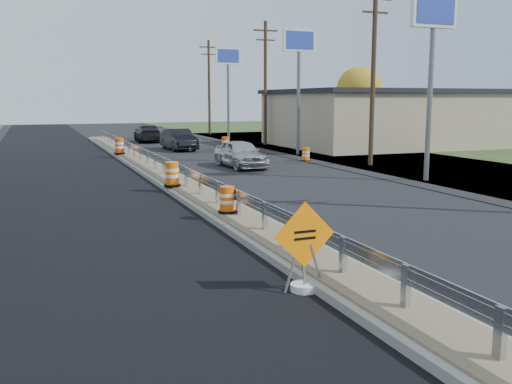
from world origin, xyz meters
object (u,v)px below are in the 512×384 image
object	(u,v)px
barrel_median_far	(119,146)
barrel_shoulder_near	(306,155)
car_silver	(240,154)
car_dark_mid	(179,139)
barrel_median_mid	(172,175)
caution_sign	(304,269)
car_dark_far	(148,133)
barrel_median_near	(227,200)
barrel_shoulder_mid	(225,144)

from	to	relation	value
barrel_median_far	barrel_shoulder_near	xyz separation A→B (m)	(9.75, -5.90, -0.33)
car_silver	car_dark_mid	bearing A→B (deg)	90.07
barrel_median_mid	car_silver	xyz separation A→B (m)	(5.18, 6.64, 0.05)
caution_sign	barrel_median_far	distance (m)	26.25
barrel_median_far	car_dark_far	world-z (taller)	car_dark_far
barrel_median_far	barrel_median_near	bearing A→B (deg)	-89.07
barrel_shoulder_mid	car_dark_far	distance (m)	10.98
barrel_median_near	car_dark_far	bearing A→B (deg)	83.27
barrel_shoulder_mid	car_dark_mid	xyz separation A→B (m)	(-2.88, 1.75, 0.28)
barrel_shoulder_near	barrel_median_near	bearing A→B (deg)	-124.25
barrel_median_far	barrel_shoulder_mid	world-z (taller)	barrel_median_far
barrel_median_near	barrel_median_far	world-z (taller)	barrel_median_far
barrel_shoulder_mid	car_silver	size ratio (longest dim) A/B	0.23
barrel_median_near	barrel_shoulder_mid	distance (m)	23.14
barrel_shoulder_mid	car_dark_mid	bearing A→B (deg)	148.69
barrel_median_mid	barrel_shoulder_near	size ratio (longest dim) A/B	1.21
car_dark_mid	car_dark_far	distance (m)	8.69
caution_sign	barrel_median_far	xyz separation A→B (m)	(0.35, 26.24, 0.27)
caution_sign	car_silver	xyz separation A→B (m)	(5.53, 18.82, 0.30)
caution_sign	car_dark_mid	size ratio (longest dim) A/B	0.38
barrel_shoulder_near	car_dark_far	world-z (taller)	car_dark_far
car_dark_mid	caution_sign	bearing A→B (deg)	-102.41
caution_sign	barrel_shoulder_near	bearing A→B (deg)	61.98
barrel_median_far	car_dark_mid	world-z (taller)	car_dark_mid
barrel_median_near	car_silver	size ratio (longest dim) A/B	0.18
barrel_median_mid	barrel_shoulder_mid	distance (m)	17.97
barrel_median_near	car_dark_mid	distance (m)	24.13
barrel_median_mid	barrel_shoulder_mid	world-z (taller)	barrel_median_mid
barrel_median_far	barrel_shoulder_mid	size ratio (longest dim) A/B	1.02
barrel_median_near	car_dark_far	xyz separation A→B (m)	(3.83, 32.41, 0.11)
barrel_median_far	caution_sign	bearing A→B (deg)	-90.76
barrel_median_near	car_silver	world-z (taller)	car_silver
car_dark_mid	barrel_median_far	bearing A→B (deg)	-142.50
barrel_median_mid	barrel_median_near	bearing A→B (deg)	-86.77
car_dark_far	barrel_median_far	bearing A→B (deg)	76.59
barrel_median_near	barrel_shoulder_mid	size ratio (longest dim) A/B	0.82
caution_sign	barrel_median_near	distance (m)	6.53
barrel_shoulder_mid	car_silver	bearing A→B (deg)	-103.79
barrel_median_far	barrel_shoulder_near	distance (m)	11.40
barrel_median_near	barrel_median_mid	size ratio (longest dim) A/B	0.84
caution_sign	barrel_median_mid	bearing A→B (deg)	86.73
car_silver	barrel_median_near	bearing A→B (deg)	-114.02
caution_sign	barrel_shoulder_mid	bearing A→B (deg)	72.87
barrel_median_near	barrel_shoulder_near	distance (m)	16.75
barrel_median_near	car_dark_mid	bearing A→B (deg)	79.61
barrel_median_near	barrel_median_mid	world-z (taller)	barrel_median_mid
barrel_shoulder_near	car_dark_far	distance (m)	19.40
car_silver	car_dark_mid	world-z (taller)	car_dark_mid
barrel_shoulder_mid	car_silver	distance (m)	9.95
barrel_shoulder_near	barrel_median_far	bearing A→B (deg)	148.82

